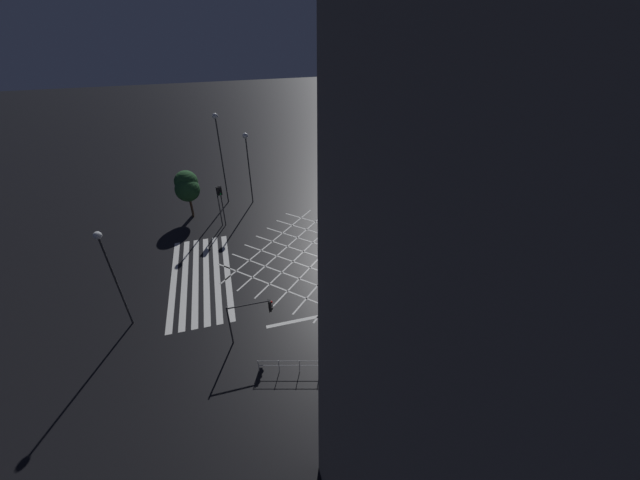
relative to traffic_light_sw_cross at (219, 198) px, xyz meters
The scene contains 13 objects.
ground_plane 12.32m from the traffic_light_sw_cross, 45.01° to the left, with size 200.00×200.00×0.00m, color black.
road_markings 9.76m from the traffic_light_sw_cross, 17.38° to the left, with size 18.46×22.48×0.01m.
traffic_light_sw_cross is the anchor object (origin of this frame).
traffic_light_se_cross 16.64m from the traffic_light_sw_cross, ahead, with size 0.36×3.05×3.38m.
traffic_light_nw_main 17.48m from the traffic_light_sw_cross, 86.72° to the left, with size 3.02×0.36×4.29m.
traffic_light_nw_cross 17.16m from the traffic_light_sw_cross, 91.38° to the left, with size 0.36×0.39×3.99m.
traffic_light_sw_main 0.27m from the traffic_light_sw_cross, 69.26° to the left, with size 0.39×0.36×4.58m.
street_lamp_east 14.75m from the traffic_light_sw_cross, 29.63° to the right, with size 0.51×0.51×7.95m.
street_lamp_west 7.11m from the traffic_light_sw_cross, behind, with size 0.61×0.61×10.36m.
street_lamp_far 6.75m from the traffic_light_sw_cross, 141.43° to the left, with size 0.63×0.63×8.31m.
street_tree_near 4.21m from the traffic_light_sw_cross, 132.06° to the right, with size 2.60×2.60×4.63m.
street_tree_far 4.65m from the traffic_light_sw_cross, 136.68° to the right, with size 2.46×2.46×5.22m.
pedestrian_railing 21.21m from the traffic_light_sw_cross, 13.82° to the left, with size 2.16×7.57×1.05m.
Camera 1 is at (26.02, -7.32, 19.59)m, focal length 20.00 mm.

